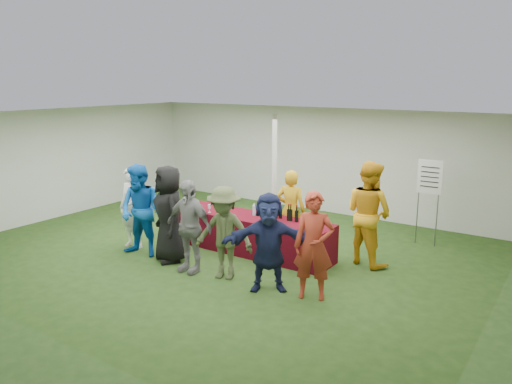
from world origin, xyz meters
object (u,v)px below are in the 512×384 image
Objects in this scene: customer_5 at (269,242)px; customer_6 at (314,246)px; serving_table at (248,233)px; customer_0 at (132,208)px; staff_pourer at (291,211)px; customer_3 at (189,226)px; wine_list_sign at (429,183)px; customer_2 at (169,214)px; staff_back at (369,213)px; dump_bucket at (310,226)px; customer_1 at (141,211)px; customer_4 at (224,233)px.

customer_5 is 0.95× the size of customer_6.
serving_table is 2.41m from customer_0.
staff_pourer is 2.01m from customer_5.
staff_pourer is 0.98× the size of customer_3.
wine_list_sign is 0.98× the size of customer_2.
customer_2 is at bearing 51.10° from staff_back.
serving_table is at bearing 25.51° from staff_pourer.
customer_3 is 0.98× the size of customer_6.
dump_bucket is 3.30m from customer_1.
staff_pourer is at bearing 31.76° from customer_1.
customer_3 is (-0.93, -2.00, 0.02)m from staff_pourer.
wine_list_sign is (1.33, 2.63, 0.48)m from dump_bucket.
customer_3 reaches higher than staff_pourer.
staff_back is 1.93m from customer_6.
staff_back is at bearing 17.41° from serving_table.
customer_1 is at bearing 146.37° from customer_5.
wine_list_sign reaches higher than serving_table.
serving_table is 2.15× the size of customer_0.
wine_list_sign is 1.85m from staff_back.
dump_bucket is 1.14m from customer_5.
wine_list_sign is 0.92× the size of staff_back.
staff_pourer is at bearing 64.98° from customer_3.
customer_1 reaches higher than wine_list_sign.
customer_0 is at bearing -157.17° from customer_2.
serving_table is at bearing 79.97° from customer_3.
customer_0 is at bearing 160.19° from customer_4.
customer_2 reaches higher than wine_list_sign.
staff_back is (-0.62, -1.71, -0.34)m from wine_list_sign.
customer_0 is 0.91× the size of customer_2.
wine_list_sign is at bearing -152.57° from staff_pourer.
staff_pourer is at bearing 76.10° from customer_5.
staff_pourer reaches higher than dump_bucket.
staff_pourer is 2.95m from customer_1.
customer_4 is at bearing -8.47° from customer_1.
customer_3 is (1.84, -0.36, 0.01)m from customer_0.
dump_bucket is 0.14× the size of customer_6.
staff_back is 3.72m from customer_2.
customer_0 is at bearing 142.12° from customer_5.
serving_table is at bearing 36.71° from staff_back.
customer_1 is 1.11× the size of customer_4.
customer_3 reaches higher than customer_4.
staff_pourer is at bearing -139.39° from wine_list_sign.
customer_3 reaches higher than customer_0.
serving_table is 2.20× the size of customer_5.
customer_4 is (0.46, -1.36, 0.44)m from serving_table.
staff_back is 2.73m from customer_4.
customer_6 is at bearing 105.39° from staff_back.
customer_2 reaches higher than customer_5.
customer_0 is 1.88m from customer_3.
customer_0 is at bearing -166.30° from dump_bucket.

